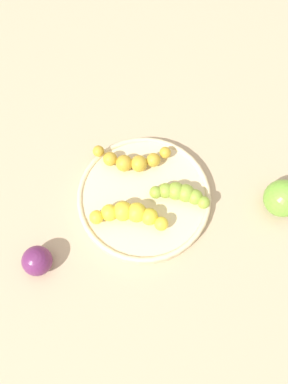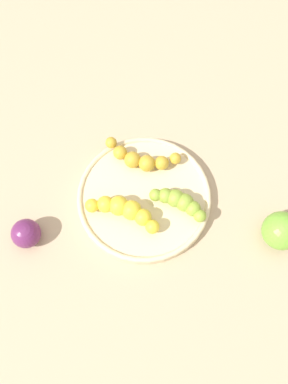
{
  "view_description": "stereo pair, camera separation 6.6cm",
  "coord_description": "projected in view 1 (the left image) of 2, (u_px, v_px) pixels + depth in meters",
  "views": [
    {
      "loc": [
        0.24,
        0.12,
        0.69
      ],
      "look_at": [
        0.0,
        0.0,
        0.04
      ],
      "focal_mm": 36.89,
      "sensor_mm": 36.0,
      "label": 1
    },
    {
      "loc": [
        0.21,
        0.17,
        0.69
      ],
      "look_at": [
        0.0,
        0.0,
        0.04
      ],
      "focal_mm": 36.89,
      "sensor_mm": 36.0,
      "label": 2
    }
  ],
  "objects": [
    {
      "name": "ground_plane",
      "position": [
        144.0,
        200.0,
        0.74
      ],
      "size": [
        2.4,
        2.4,
        0.0
      ],
      "primitive_type": "plane",
      "color": "tan"
    },
    {
      "name": "banana_spotted",
      "position": [
        132.0,
        160.0,
        0.73
      ],
      "size": [
        0.08,
        0.14,
        0.03
      ],
      "rotation": [
        0.0,
        0.0,
        0.43
      ],
      "color": "gold",
      "rests_on": "fruit_bowl"
    },
    {
      "name": "banana_yellow",
      "position": [
        130.0,
        214.0,
        0.69
      ],
      "size": [
        0.07,
        0.13,
        0.04
      ],
      "rotation": [
        0.0,
        0.0,
        3.49
      ],
      "color": "yellow",
      "rests_on": "fruit_bowl"
    },
    {
      "name": "fruit_bowl",
      "position": [
        144.0,
        197.0,
        0.73
      ],
      "size": [
        0.25,
        0.25,
        0.02
      ],
      "color": "beige",
      "rests_on": "ground_plane"
    },
    {
      "name": "banana_green",
      "position": [
        180.0,
        193.0,
        0.71
      ],
      "size": [
        0.05,
        0.11,
        0.03
      ],
      "rotation": [
        0.0,
        0.0,
        3.37
      ],
      "color": "#8CAD38",
      "rests_on": "fruit_bowl"
    },
    {
      "name": "apple_green",
      "position": [
        283.0,
        198.0,
        0.71
      ],
      "size": [
        0.07,
        0.07,
        0.07
      ],
      "primitive_type": "sphere",
      "color": "#72B238",
      "rests_on": "ground_plane"
    },
    {
      "name": "plum_purple",
      "position": [
        37.0,
        261.0,
        0.67
      ],
      "size": [
        0.05,
        0.05,
        0.05
      ],
      "primitive_type": "sphere",
      "color": "#662659",
      "rests_on": "ground_plane"
    }
  ]
}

